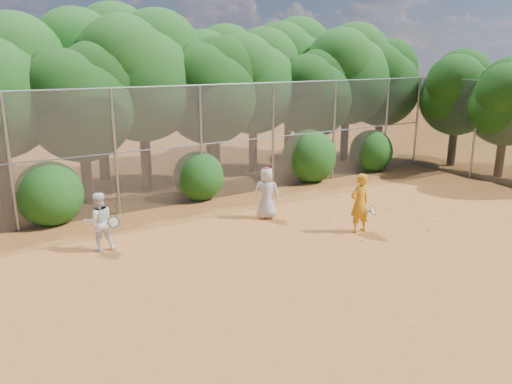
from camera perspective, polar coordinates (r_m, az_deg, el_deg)
ground at (r=13.59m, az=9.33°, el=-6.23°), size 80.00×80.00×0.00m
fence_back at (r=17.74m, az=-3.71°, el=5.89°), size 20.05×0.09×4.03m
fence_side at (r=22.47m, az=23.78°, el=6.61°), size 0.09×6.09×4.03m
tree_2 at (r=17.70m, az=-19.36°, el=10.05°), size 3.99×3.47×5.47m
tree_3 at (r=19.35m, az=-12.90°, el=13.30°), size 4.89×4.26×6.70m
tree_4 at (r=19.83m, az=-5.26°, el=11.81°), size 4.19×3.64×5.73m
tree_5 at (r=21.75m, az=-0.28°, el=12.93°), size 4.51×3.92×6.17m
tree_6 at (r=22.42m, az=6.63°, el=11.42°), size 3.86×3.36×5.29m
tree_7 at (r=24.49m, az=10.47°, el=13.49°), size 4.77×4.14×6.53m
tree_8 at (r=25.69m, az=14.23°, el=12.32°), size 4.25×3.70×5.82m
tree_10 at (r=21.14m, az=-17.66°, el=13.75°), size 5.15×4.48×7.06m
tree_11 at (r=22.63m, az=-4.70°, el=13.27°), size 4.64×4.03×6.35m
tree_12 at (r=25.54m, az=3.86°, el=14.28°), size 5.02×4.37×6.88m
tree_13 at (r=24.68m, az=22.11°, el=10.77°), size 3.86×3.36×5.29m
tree_14 at (r=23.15m, az=26.82°, el=9.45°), size 3.61×3.14×4.94m
bush_0 at (r=16.32m, az=-22.55°, el=0.13°), size 2.00×2.00×2.00m
bush_1 at (r=17.83m, az=-6.60°, el=2.09°), size 1.80×1.80×1.80m
bush_2 at (r=20.42m, az=6.11°, el=4.36°), size 2.20×2.20×2.20m
bush_3 at (r=22.76m, az=13.03°, el=4.79°), size 1.90×1.90×1.90m
player_yellow at (r=14.57m, az=11.77°, el=-1.25°), size 0.85×0.55×1.74m
player_teen at (r=15.54m, az=1.22°, el=-0.09°), size 0.94×0.91×1.65m
player_white at (r=13.60m, az=-17.52°, el=-3.25°), size 0.86×0.71×1.56m
ball_0 at (r=15.88m, az=12.64°, el=-3.08°), size 0.07×0.07×0.07m
ball_1 at (r=17.28m, az=14.96°, el=-1.74°), size 0.07×0.07×0.07m
ball_2 at (r=15.44m, az=19.04°, el=-4.10°), size 0.07×0.07×0.07m
ball_3 at (r=16.33m, az=19.82°, el=-3.13°), size 0.07×0.07×0.07m
ball_4 at (r=14.08m, az=12.07°, el=-5.44°), size 0.07×0.07×0.07m
ball_5 at (r=18.26m, az=9.29°, el=-0.50°), size 0.07×0.07×0.07m
ball_6 at (r=15.92m, az=8.40°, el=-2.82°), size 0.07×0.07×0.07m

